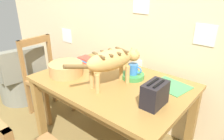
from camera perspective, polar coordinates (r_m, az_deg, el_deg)
wall_rear at (r=2.16m, az=8.72°, el=15.26°), size 5.09×0.11×2.50m
dining_table at (r=1.82m, az=0.00°, el=-5.52°), size 1.31×0.87×0.76m
cat at (r=1.62m, az=-0.00°, el=2.61°), size 0.26×0.67×0.30m
saucer_bowl at (r=1.83m, az=5.80°, el=-1.62°), size 0.20×0.20×0.04m
coffee_mug at (r=1.80m, az=5.98°, el=0.25°), size 0.13×0.09×0.09m
magazine at (r=1.75m, az=15.94°, el=-4.20°), size 0.33×0.28×0.01m
book_stack at (r=2.20m, az=-7.00°, el=2.87°), size 0.21×0.14×0.05m
wicker_basket at (r=1.91m, az=-12.64°, el=0.35°), size 0.30×0.30×0.11m
toaster at (r=1.43m, az=11.80°, el=-6.64°), size 0.12×0.20×0.18m
wooden_chair_far at (r=2.62m, az=-17.73°, el=-2.12°), size 0.44×0.44×0.95m
wicker_armchair at (r=3.13m, az=-23.63°, el=-2.71°), size 0.64×0.67×0.78m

